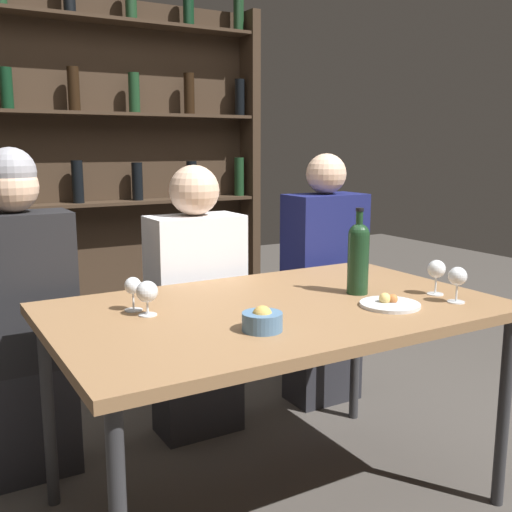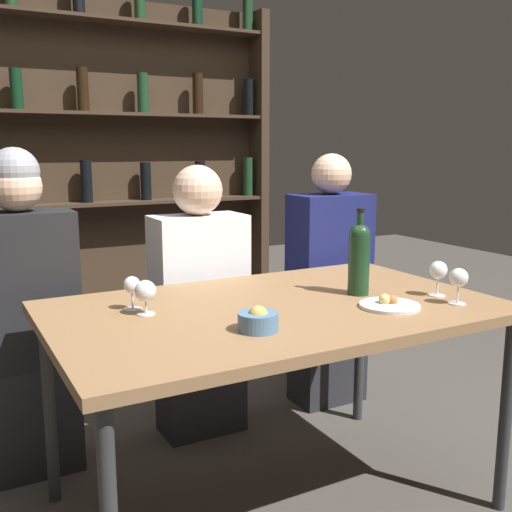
# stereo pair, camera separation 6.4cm
# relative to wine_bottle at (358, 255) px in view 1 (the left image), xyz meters

# --- Properties ---
(ground_plane) EXTENTS (10.00, 10.00, 0.00)m
(ground_plane) POSITION_rel_wine_bottle_xyz_m (-0.35, 0.01, -0.90)
(ground_plane) COLOR #47423D
(dining_table) EXTENTS (1.53, 0.94, 0.76)m
(dining_table) POSITION_rel_wine_bottle_xyz_m (-0.35, 0.01, -0.20)
(dining_table) COLOR olive
(dining_table) RESTS_ON ground_plane
(wine_rack_wall) EXTENTS (2.05, 0.21, 2.29)m
(wine_rack_wall) POSITION_rel_wine_bottle_xyz_m (-0.35, 1.99, 0.28)
(wine_rack_wall) COLOR #38281C
(wine_rack_wall) RESTS_ON ground_plane
(wine_bottle) EXTENTS (0.08, 0.08, 0.32)m
(wine_bottle) POSITION_rel_wine_bottle_xyz_m (0.00, 0.00, 0.00)
(wine_bottle) COLOR #19381E
(wine_bottle) RESTS_ON dining_table
(wine_glass_0) EXTENTS (0.07, 0.07, 0.11)m
(wine_glass_0) POSITION_rel_wine_bottle_xyz_m (-0.78, 0.11, -0.07)
(wine_glass_0) COLOR silver
(wine_glass_0) RESTS_ON dining_table
(wine_glass_1) EXTENTS (0.07, 0.07, 0.13)m
(wine_glass_1) POSITION_rel_wine_bottle_xyz_m (0.22, -0.28, -0.06)
(wine_glass_1) COLOR silver
(wine_glass_1) RESTS_ON dining_table
(wine_glass_2) EXTENTS (0.06, 0.06, 0.11)m
(wine_glass_2) POSITION_rel_wine_bottle_xyz_m (-0.80, 0.19, -0.07)
(wine_glass_2) COLOR silver
(wine_glass_2) RESTS_ON dining_table
(wine_glass_3) EXTENTS (0.07, 0.07, 0.13)m
(wine_glass_3) POSITION_rel_wine_bottle_xyz_m (0.24, -0.16, -0.05)
(wine_glass_3) COLOR silver
(wine_glass_3) RESTS_ON dining_table
(food_plate_0) EXTENTS (0.21, 0.21, 0.04)m
(food_plate_0) POSITION_rel_wine_bottle_xyz_m (-0.02, -0.20, -0.14)
(food_plate_0) COLOR silver
(food_plate_0) RESTS_ON dining_table
(snack_bowl) EXTENTS (0.12, 0.12, 0.08)m
(snack_bowl) POSITION_rel_wine_bottle_xyz_m (-0.54, -0.21, -0.11)
(snack_bowl) COLOR #4C7299
(snack_bowl) RESTS_ON dining_table
(seated_person_left) EXTENTS (0.40, 0.22, 1.29)m
(seated_person_left) POSITION_rel_wine_bottle_xyz_m (-1.08, 0.68, -0.28)
(seated_person_left) COLOR #26262B
(seated_person_left) RESTS_ON ground_plane
(seated_person_center) EXTENTS (0.41, 0.22, 1.22)m
(seated_person_center) POSITION_rel_wine_bottle_xyz_m (-0.35, 0.68, -0.32)
(seated_person_center) COLOR #26262B
(seated_person_center) RESTS_ON ground_plane
(seated_person_right) EXTENTS (0.39, 0.22, 1.26)m
(seated_person_right) POSITION_rel_wine_bottle_xyz_m (0.36, 0.68, -0.31)
(seated_person_right) COLOR #26262B
(seated_person_right) RESTS_ON ground_plane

